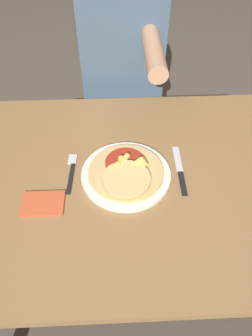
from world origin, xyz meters
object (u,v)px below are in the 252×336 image
at_px(dining_table, 140,196).
at_px(pizza, 126,172).
at_px(knife, 180,171).
at_px(fork, 72,170).
at_px(person_diner, 123,68).
at_px(plate, 126,175).

distance_m(dining_table, pizza, 0.13).
xyz_separation_m(pizza, knife, (0.18, 0.02, -0.02)).
bearing_deg(fork, pizza, -11.24).
bearing_deg(dining_table, person_diner, 93.32).
distance_m(pizza, person_diner, 0.64).
xyz_separation_m(plate, knife, (0.18, 0.01, -0.00)).
distance_m(pizza, knife, 0.18).
distance_m(plate, pizza, 0.02).
height_order(dining_table, knife, knife).
bearing_deg(knife, dining_table, -170.05).
xyz_separation_m(dining_table, plate, (-0.05, 0.01, 0.11)).
bearing_deg(pizza, dining_table, -5.15).
bearing_deg(person_diner, fork, -108.12).
height_order(dining_table, pizza, pizza).
bearing_deg(plate, pizza, -82.20).
bearing_deg(knife, pizza, -174.06).
relative_size(dining_table, pizza, 4.89).
relative_size(dining_table, knife, 5.54).
xyz_separation_m(fork, person_diner, (0.20, 0.60, 0.02)).
bearing_deg(person_diner, dining_table, -86.68).
xyz_separation_m(dining_table, fork, (-0.23, 0.04, 0.10)).
relative_size(plate, person_diner, 0.23).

